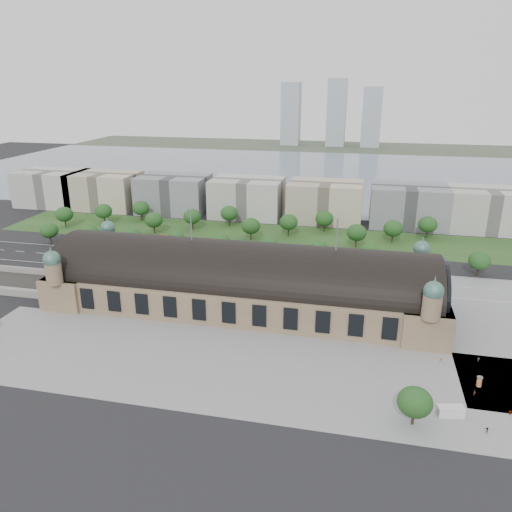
% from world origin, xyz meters
% --- Properties ---
extents(ground, '(900.00, 900.00, 0.00)m').
position_xyz_m(ground, '(0.00, 0.00, 0.00)').
color(ground, black).
rests_on(ground, ground).
extents(station, '(150.00, 48.40, 44.30)m').
position_xyz_m(station, '(0.00, 0.00, 10.28)').
color(station, '#8D7557').
rests_on(station, ground).
extents(plaza_south, '(190.00, 48.00, 0.12)m').
position_xyz_m(plaza_south, '(10.00, -44.00, 0.00)').
color(plaza_south, gray).
rests_on(plaza_south, ground).
extents(road_slab, '(260.00, 26.00, 0.10)m').
position_xyz_m(road_slab, '(-20.00, 38.00, 0.00)').
color(road_slab, black).
rests_on(road_slab, ground).
extents(grass_belt, '(300.00, 45.00, 0.10)m').
position_xyz_m(grass_belt, '(-15.00, 93.00, 0.00)').
color(grass_belt, '#27481C').
rests_on(grass_belt, ground).
extents(petrol_station, '(14.00, 13.00, 5.05)m').
position_xyz_m(petrol_station, '(-53.91, 65.28, 2.95)').
color(petrol_station, '#C5500B').
rests_on(petrol_station, ground).
extents(lake, '(700.00, 320.00, 0.08)m').
position_xyz_m(lake, '(0.00, 298.00, 0.00)').
color(lake, slate).
rests_on(lake, ground).
extents(far_shore, '(700.00, 120.00, 0.14)m').
position_xyz_m(far_shore, '(0.00, 498.00, 0.00)').
color(far_shore, '#44513D').
rests_on(far_shore, ground).
extents(far_tower_left, '(24.00, 24.00, 80.00)m').
position_xyz_m(far_tower_left, '(-60.00, 508.00, 40.00)').
color(far_tower_left, '#9EA8B2').
rests_on(far_tower_left, ground).
extents(far_tower_mid, '(24.00, 24.00, 85.00)m').
position_xyz_m(far_tower_mid, '(0.00, 508.00, 42.50)').
color(far_tower_mid, '#9EA8B2').
rests_on(far_tower_mid, ground).
extents(far_tower_right, '(24.00, 24.00, 75.00)m').
position_xyz_m(far_tower_right, '(45.00, 508.00, 37.50)').
color(far_tower_right, '#9EA8B2').
rests_on(far_tower_right, ground).
extents(office_0, '(45.00, 32.00, 24.00)m').
position_xyz_m(office_0, '(-170.00, 133.00, 12.00)').
color(office_0, '#B9B6B0').
rests_on(office_0, ground).
extents(office_1, '(45.00, 32.00, 24.00)m').
position_xyz_m(office_1, '(-130.00, 133.00, 12.00)').
color(office_1, '#C1B297').
rests_on(office_1, ground).
extents(office_2, '(45.00, 32.00, 24.00)m').
position_xyz_m(office_2, '(-80.00, 133.00, 12.00)').
color(office_2, gray).
rests_on(office_2, ground).
extents(office_3, '(45.00, 32.00, 24.00)m').
position_xyz_m(office_3, '(-30.00, 133.00, 12.00)').
color(office_3, '#B9B6B0').
rests_on(office_3, ground).
extents(office_4, '(45.00, 32.00, 24.00)m').
position_xyz_m(office_4, '(20.00, 133.00, 12.00)').
color(office_4, '#C1B297').
rests_on(office_4, ground).
extents(office_5, '(45.00, 32.00, 24.00)m').
position_xyz_m(office_5, '(70.00, 133.00, 12.00)').
color(office_5, gray).
rests_on(office_5, ground).
extents(office_6, '(45.00, 32.00, 24.00)m').
position_xyz_m(office_6, '(115.00, 133.00, 12.00)').
color(office_6, '#B9B6B0').
rests_on(office_6, ground).
extents(tree_row_0, '(9.60, 9.60, 11.52)m').
position_xyz_m(tree_row_0, '(-120.00, 53.00, 7.43)').
color(tree_row_0, '#2D2116').
rests_on(tree_row_0, ground).
extents(tree_row_1, '(9.60, 9.60, 11.52)m').
position_xyz_m(tree_row_1, '(-96.00, 53.00, 7.43)').
color(tree_row_1, '#2D2116').
rests_on(tree_row_1, ground).
extents(tree_row_2, '(9.60, 9.60, 11.52)m').
position_xyz_m(tree_row_2, '(-72.00, 53.00, 7.43)').
color(tree_row_2, '#2D2116').
rests_on(tree_row_2, ground).
extents(tree_row_3, '(9.60, 9.60, 11.52)m').
position_xyz_m(tree_row_3, '(-48.00, 53.00, 7.43)').
color(tree_row_3, '#2D2116').
rests_on(tree_row_3, ground).
extents(tree_row_4, '(9.60, 9.60, 11.52)m').
position_xyz_m(tree_row_4, '(-24.00, 53.00, 7.43)').
color(tree_row_4, '#2D2116').
rests_on(tree_row_4, ground).
extents(tree_row_5, '(9.60, 9.60, 11.52)m').
position_xyz_m(tree_row_5, '(0.00, 53.00, 7.43)').
color(tree_row_5, '#2D2116').
rests_on(tree_row_5, ground).
extents(tree_row_6, '(9.60, 9.60, 11.52)m').
position_xyz_m(tree_row_6, '(24.00, 53.00, 7.43)').
color(tree_row_6, '#2D2116').
rests_on(tree_row_6, ground).
extents(tree_row_7, '(9.60, 9.60, 11.52)m').
position_xyz_m(tree_row_7, '(48.00, 53.00, 7.43)').
color(tree_row_7, '#2D2116').
rests_on(tree_row_7, ground).
extents(tree_row_8, '(9.60, 9.60, 11.52)m').
position_xyz_m(tree_row_8, '(72.00, 53.00, 7.43)').
color(tree_row_8, '#2D2116').
rests_on(tree_row_8, ground).
extents(tree_row_9, '(9.60, 9.60, 11.52)m').
position_xyz_m(tree_row_9, '(96.00, 53.00, 7.43)').
color(tree_row_9, '#2D2116').
rests_on(tree_row_9, ground).
extents(tree_belt_0, '(10.40, 10.40, 12.48)m').
position_xyz_m(tree_belt_0, '(-130.00, 83.00, 8.05)').
color(tree_belt_0, '#2D2116').
rests_on(tree_belt_0, ground).
extents(tree_belt_1, '(10.40, 10.40, 12.48)m').
position_xyz_m(tree_belt_1, '(-111.00, 95.00, 8.05)').
color(tree_belt_1, '#2D2116').
rests_on(tree_belt_1, ground).
extents(tree_belt_2, '(10.40, 10.40, 12.48)m').
position_xyz_m(tree_belt_2, '(-92.00, 107.00, 8.05)').
color(tree_belt_2, '#2D2116').
rests_on(tree_belt_2, ground).
extents(tree_belt_3, '(10.40, 10.40, 12.48)m').
position_xyz_m(tree_belt_3, '(-73.00, 83.00, 8.05)').
color(tree_belt_3, '#2D2116').
rests_on(tree_belt_3, ground).
extents(tree_belt_4, '(10.40, 10.40, 12.48)m').
position_xyz_m(tree_belt_4, '(-54.00, 95.00, 8.05)').
color(tree_belt_4, '#2D2116').
rests_on(tree_belt_4, ground).
extents(tree_belt_5, '(10.40, 10.40, 12.48)m').
position_xyz_m(tree_belt_5, '(-35.00, 107.00, 8.05)').
color(tree_belt_5, '#2D2116').
rests_on(tree_belt_5, ground).
extents(tree_belt_6, '(10.40, 10.40, 12.48)m').
position_xyz_m(tree_belt_6, '(-16.00, 83.00, 8.05)').
color(tree_belt_6, '#2D2116').
rests_on(tree_belt_6, ground).
extents(tree_belt_7, '(10.40, 10.40, 12.48)m').
position_xyz_m(tree_belt_7, '(3.00, 95.00, 8.05)').
color(tree_belt_7, '#2D2116').
rests_on(tree_belt_7, ground).
extents(tree_belt_8, '(10.40, 10.40, 12.48)m').
position_xyz_m(tree_belt_8, '(22.00, 107.00, 8.05)').
color(tree_belt_8, '#2D2116').
rests_on(tree_belt_8, ground).
extents(tree_belt_9, '(10.40, 10.40, 12.48)m').
position_xyz_m(tree_belt_9, '(41.00, 83.00, 8.05)').
color(tree_belt_9, '#2D2116').
rests_on(tree_belt_9, ground).
extents(tree_belt_10, '(10.40, 10.40, 12.48)m').
position_xyz_m(tree_belt_10, '(60.00, 95.00, 8.05)').
color(tree_belt_10, '#2D2116').
rests_on(tree_belt_10, ground).
extents(tree_belt_11, '(10.40, 10.40, 12.48)m').
position_xyz_m(tree_belt_11, '(79.00, 107.00, 8.05)').
color(tree_belt_11, '#2D2116').
rests_on(tree_belt_11, ground).
extents(tree_plaza_s, '(9.00, 9.00, 10.64)m').
position_xyz_m(tree_plaza_s, '(60.00, -60.00, 6.80)').
color(tree_plaza_s, '#2D2116').
rests_on(tree_plaza_s, ground).
extents(traffic_car_0, '(4.24, 2.01, 1.40)m').
position_xyz_m(traffic_car_0, '(-106.91, 30.71, 0.70)').
color(traffic_car_0, white).
rests_on(traffic_car_0, ground).
extents(traffic_car_1, '(4.95, 1.80, 1.62)m').
position_xyz_m(traffic_car_1, '(-78.40, 44.94, 0.81)').
color(traffic_car_1, gray).
rests_on(traffic_car_1, ground).
extents(traffic_car_2, '(5.15, 2.38, 1.43)m').
position_xyz_m(traffic_car_2, '(-73.55, 30.34, 0.71)').
color(traffic_car_2, black).
rests_on(traffic_car_2, ground).
extents(traffic_car_3, '(5.38, 2.47, 1.52)m').
position_xyz_m(traffic_car_3, '(-27.77, 48.67, 0.76)').
color(traffic_car_3, maroon).
rests_on(traffic_car_3, ground).
extents(traffic_car_4, '(4.50, 1.88, 1.52)m').
position_xyz_m(traffic_car_4, '(-2.99, 36.45, 0.76)').
color(traffic_car_4, '#19163F').
rests_on(traffic_car_4, ground).
extents(traffic_car_5, '(3.97, 1.65, 1.28)m').
position_xyz_m(traffic_car_5, '(57.12, 37.79, 0.64)').
color(traffic_car_5, '#58595F').
rests_on(traffic_car_5, ground).
extents(parked_car_0, '(4.74, 3.10, 1.48)m').
position_xyz_m(parked_car_0, '(-68.76, 22.48, 0.74)').
color(parked_car_0, black).
rests_on(parked_car_0, ground).
extents(parked_car_1, '(4.95, 4.52, 1.28)m').
position_xyz_m(parked_car_1, '(-80.00, 23.13, 0.64)').
color(parked_car_1, maroon).
rests_on(parked_car_1, ground).
extents(parked_car_2, '(4.92, 3.66, 1.33)m').
position_xyz_m(parked_car_2, '(-51.74, 25.00, 0.66)').
color(parked_car_2, '#192647').
rests_on(parked_car_2, ground).
extents(parked_car_3, '(4.35, 3.93, 1.43)m').
position_xyz_m(parked_car_3, '(-37.05, 25.00, 0.72)').
color(parked_car_3, slate).
rests_on(parked_car_3, ground).
extents(parked_car_4, '(4.68, 3.19, 1.46)m').
position_xyz_m(parked_car_4, '(-33.99, 25.00, 0.73)').
color(parked_car_4, white).
rests_on(parked_car_4, ground).
extents(parked_car_5, '(5.17, 4.71, 1.34)m').
position_xyz_m(parked_car_5, '(-18.00, 22.94, 0.67)').
color(parked_car_5, '#94989D').
rests_on(parked_car_5, ground).
extents(parked_car_6, '(5.33, 3.91, 1.43)m').
position_xyz_m(parked_car_6, '(-18.00, 21.00, 0.72)').
color(parked_car_6, black).
rests_on(parked_car_6, ground).
extents(bus_west, '(12.00, 2.82, 3.34)m').
position_xyz_m(bus_west, '(6.55, 27.00, 1.67)').
color(bus_west, red).
rests_on(bus_west, ground).
extents(bus_mid, '(12.50, 3.20, 3.46)m').
position_xyz_m(bus_mid, '(18.20, 31.41, 1.73)').
color(bus_mid, silver).
rests_on(bus_mid, ground).
extents(bus_east, '(10.74, 2.85, 2.97)m').
position_xyz_m(bus_east, '(21.98, 31.85, 1.49)').
color(bus_east, '#BCB6AF').
rests_on(bus_east, ground).
extents(van_south, '(7.10, 3.94, 2.91)m').
position_xyz_m(van_south, '(69.65, -54.30, 1.39)').
color(van_south, silver).
rests_on(van_south, ground).
extents(advertising_column, '(1.67, 1.67, 3.17)m').
position_xyz_m(advertising_column, '(80.00, -38.31, 1.64)').
color(advertising_column, '#BD2F36').
rests_on(advertising_column, ground).
extents(pedestrian_0, '(0.94, 0.66, 1.75)m').
position_xyz_m(pedestrian_0, '(70.81, -27.80, 0.88)').
color(pedestrian_0, gray).
rests_on(pedestrian_0, ground).
extents(pedestrian_1, '(0.64, 0.77, 1.81)m').
position_xyz_m(pedestrian_1, '(77.87, -43.38, 0.91)').
color(pedestrian_1, gray).
rests_on(pedestrian_1, ground).
extents(pedestrian_2, '(0.82, 1.03, 1.86)m').
position_xyz_m(pedestrian_2, '(82.49, -24.00, 0.93)').
color(pedestrian_2, gray).
rests_on(pedestrian_2, ground).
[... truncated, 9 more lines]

